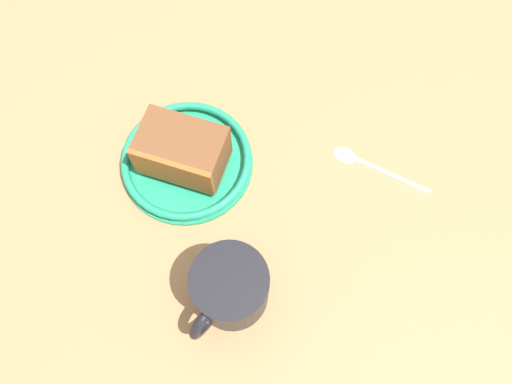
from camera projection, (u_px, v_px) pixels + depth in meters
ground_plane at (231, 184)px, 58.91cm from camera, size 130.86×130.86×2.10cm
small_plate at (187, 160)px, 57.88cm from camera, size 15.98×15.98×1.94cm
cake_slice at (183, 151)px, 55.04cm from camera, size 11.30×9.42×5.83cm
tea_mug at (230, 289)px, 48.75cm from camera, size 8.32×9.03×8.56cm
teaspoon at (361, 161)px, 58.52cm from camera, size 11.67×7.36×0.80cm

